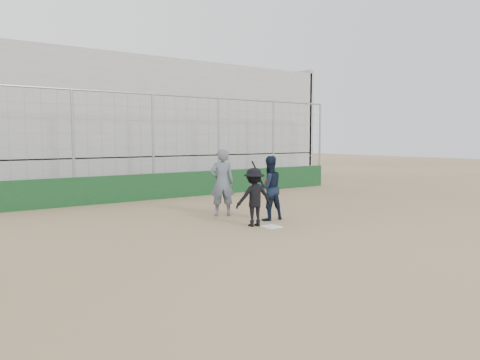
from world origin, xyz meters
TOP-DOWN VIEW (x-y plane):
  - ground at (0.00, 0.00)m, footprint 90.00×90.00m
  - home_plate at (0.00, 0.00)m, footprint 0.44×0.44m
  - backstop at (0.00, 7.00)m, footprint 18.10×0.25m
  - bleachers at (0.00, 11.95)m, footprint 20.25×6.70m
  - batter_at_plate at (-0.27, 0.40)m, footprint 1.11×0.83m
  - catcher_crouched at (0.61, 0.82)m, footprint 0.92×0.73m
  - umpire at (-0.04, 2.26)m, footprint 0.87×0.74m

SIDE VIEW (x-z plane):
  - ground at x=0.00m, z-range 0.00..0.00m
  - home_plate at x=0.00m, z-range 0.00..0.02m
  - catcher_crouched at x=0.61m, z-range 0.00..1.24m
  - batter_at_plate at x=-0.27m, z-range -0.09..1.65m
  - umpire at x=-0.04m, z-range 0.00..1.82m
  - backstop at x=0.00m, z-range -1.06..2.98m
  - bleachers at x=0.00m, z-range -0.57..6.41m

